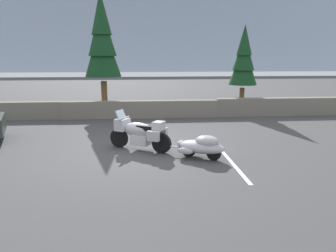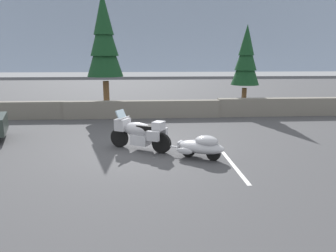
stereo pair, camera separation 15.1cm
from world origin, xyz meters
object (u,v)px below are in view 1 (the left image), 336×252
Objects in this scene: pine_tree_tall at (102,39)px; pine_tree_secondary at (244,58)px; car_shaped_trailer at (201,146)px; touring_motorcycle at (139,132)px.

pine_tree_secondary is (7.64, 0.29, -0.98)m from pine_tree_tall.
pine_tree_tall is 1.32× the size of pine_tree_secondary.
car_shaped_trailer is at bearing -63.70° from pine_tree_tall.
car_shaped_trailer is 9.31m from pine_tree_tall.
touring_motorcycle is at bearing -74.07° from pine_tree_tall.
touring_motorcycle is at bearing -129.79° from pine_tree_secondary.
car_shaped_trailer is 9.24m from pine_tree_secondary.
touring_motorcycle is 0.32× the size of pine_tree_tall.
car_shaped_trailer is (1.92, -1.09, -0.21)m from touring_motorcycle.
touring_motorcycle reaches higher than car_shaped_trailer.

